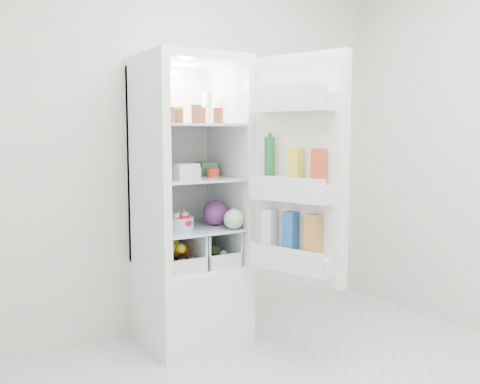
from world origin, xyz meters
TOP-DOWN VIEW (x-y plane):
  - room_walls at (0.00, 0.00)m, footprint 3.02×3.02m
  - refrigerator at (-0.20, 1.25)m, footprint 0.60×0.60m
  - shelf_low at (-0.20, 1.19)m, footprint 0.49×0.53m
  - shelf_mid at (-0.20, 1.19)m, footprint 0.49×0.53m
  - shelf_top at (-0.20, 1.19)m, footprint 0.49×0.53m
  - crisper_left at (-0.32, 1.19)m, footprint 0.23×0.46m
  - crisper_right at (-0.08, 1.19)m, footprint 0.23×0.46m
  - condiment_jars at (-0.24, 1.07)m, footprint 0.38×0.16m
  - squeeze_bottle at (-0.06, 1.24)m, footprint 0.07×0.07m
  - tub_white at (-0.28, 1.13)m, footprint 0.16×0.16m
  - tub_cream at (-0.22, 1.17)m, footprint 0.12×0.12m
  - tin_red at (-0.06, 1.15)m, footprint 0.10×0.10m
  - foil_tray at (-0.24, 1.25)m, footprint 0.20×0.16m
  - tub_green at (-0.03, 1.30)m, footprint 0.13×0.17m
  - red_cabbage at (-0.05, 1.15)m, footprint 0.16×0.16m
  - bell_pepper at (-0.30, 1.08)m, footprint 0.10×0.10m
  - mushroom_bowl at (-0.31, 1.11)m, footprint 0.21×0.21m
  - salad_bag at (-0.02, 0.97)m, footprint 0.12×0.12m
  - citrus_pile at (-0.33, 1.15)m, footprint 0.20×0.31m
  - veg_pile at (-0.07, 1.18)m, footprint 0.16×0.30m
  - fridge_door at (0.20, 0.63)m, footprint 0.34×0.59m

SIDE VIEW (x-z plane):
  - veg_pile at x=-0.07m, z-range 0.51..0.61m
  - citrus_pile at x=-0.33m, z-range 0.51..0.67m
  - crisper_left at x=-0.32m, z-range 0.50..0.72m
  - crisper_right at x=-0.08m, z-range 0.50..0.72m
  - refrigerator at x=-0.20m, z-range -0.23..1.57m
  - shelf_low at x=-0.20m, z-range 0.73..0.75m
  - mushroom_bowl at x=-0.31m, z-range 0.75..0.83m
  - bell_pepper at x=-0.30m, z-range 0.75..0.85m
  - salad_bag at x=-0.02m, z-range 0.75..0.87m
  - red_cabbage at x=-0.05m, z-range 0.75..0.91m
  - shelf_mid at x=-0.20m, z-range 1.04..1.06m
  - foil_tray at x=-0.24m, z-range 1.06..1.10m
  - tin_red at x=-0.06m, z-range 1.06..1.11m
  - tub_cream at x=-0.22m, z-range 1.06..1.12m
  - fridge_door at x=0.20m, z-range 0.44..1.74m
  - tub_green at x=-0.03m, z-range 1.06..1.14m
  - tub_white at x=-0.28m, z-range 1.06..1.15m
  - shelf_top at x=-0.20m, z-range 1.37..1.39m
  - condiment_jars at x=-0.24m, z-range 1.39..1.47m
  - squeeze_bottle at x=-0.06m, z-range 1.39..1.59m
  - room_walls at x=0.00m, z-range 0.29..2.90m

